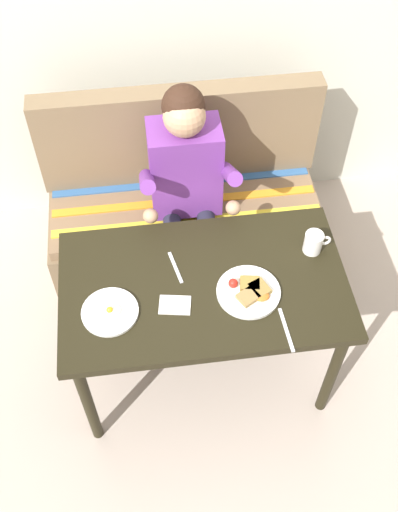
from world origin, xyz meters
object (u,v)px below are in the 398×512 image
plate_breakfast (249,291)px  coffee_mug (314,242)px  couch (184,212)px  napkin (175,305)px  table (204,294)px  knife (286,330)px  person (187,181)px  fork (175,267)px  plate_eggs (110,312)px

plate_breakfast → coffee_mug: size_ratio=2.23×
couch → napkin: couch is taller
plate_breakfast → coffee_mug: bearing=31.1°
plate_breakfast → napkin: plate_breakfast is taller
coffee_mug → table: bearing=-167.1°
napkin → knife: size_ratio=0.64×
couch → person: person is taller
coffee_mug → fork: bearing=-178.1°
fork → knife: (0.40, -0.36, 0.00)m
napkin → fork: bearing=83.2°
table → plate_eggs: plate_eggs is taller
couch → coffee_mug: (0.49, -0.65, 0.45)m
napkin → fork: size_ratio=0.75×
knife → couch: bearing=102.7°
plate_eggs → coffee_mug: size_ratio=1.95×
coffee_mug → couch: bearing=126.9°
knife → napkin: bearing=154.8°
couch → napkin: (-0.13, -0.86, 0.40)m
coffee_mug → napkin: bearing=-161.4°
person → knife: bearing=-71.4°
person → coffee_mug: 0.68m
couch → coffee_mug: bearing=-53.1°
plate_breakfast → person: bearing=104.8°
table → person: bearing=89.9°
table → person: 0.60m
plate_eggs → fork: 0.34m
couch → coffee_mug: couch is taller
table → napkin: bearing=-143.6°
couch → napkin: bearing=-98.6°
plate_eggs → table: bearing=14.0°
person → napkin: 0.70m
plate_breakfast → napkin: bearing=-176.2°
napkin → knife: napkin is taller
table → person: size_ratio=0.99×
plate_eggs → fork: bearing=33.9°
coffee_mug → napkin: 0.66m
plate_breakfast → napkin: (-0.31, -0.02, -0.01)m
table → plate_eggs: bearing=-166.0°
table → fork: (-0.11, 0.09, 0.08)m
fork → table: bearing=-52.5°
plate_eggs → knife: (0.68, -0.17, -0.01)m
table → napkin: 0.18m
table → fork: bearing=139.5°
fork → knife: same height
plate_eggs → knife: size_ratio=1.15×
table → couch: couch is taller
couch → person: bearing=-89.6°
knife → table: bearing=134.2°
table → fork: fork is taller
table → couch: size_ratio=0.83×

